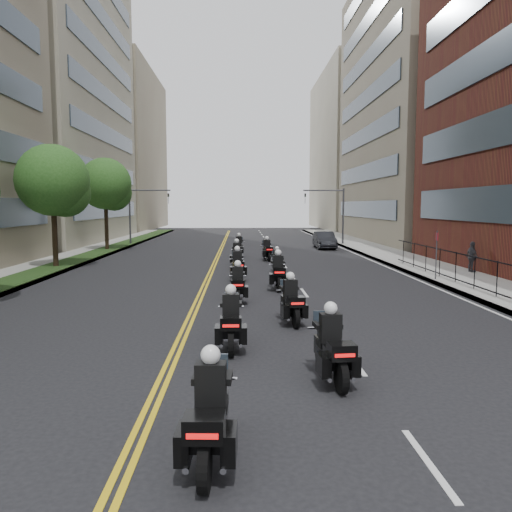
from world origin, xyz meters
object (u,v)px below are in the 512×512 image
Objects in this scene: motorcycle_10 at (239,247)px; parked_sedan at (325,240)px; motorcycle_4 at (238,286)px; motorcycle_8 at (237,255)px; motorcycle_9 at (267,251)px; pedestrian_c at (472,257)px; motorcycle_2 at (231,324)px; motorcycle_3 at (291,303)px; motorcycle_6 at (238,267)px; motorcycle_0 at (210,418)px; motorcycle_1 at (332,350)px; motorcycle_7 at (277,262)px; motorcycle_5 at (278,274)px.

motorcycle_10 reaches higher than parked_sedan.
motorcycle_8 reaches higher than motorcycle_4.
pedestrian_c reaches higher than motorcycle_9.
motorcycle_10 is at bearing 89.39° from motorcycle_4.
motorcycle_2 is 3.55m from motorcycle_3.
motorcycle_6 is at bearing -111.87° from parked_sedan.
motorcycle_0 is 4.32m from motorcycle_1.
motorcycle_8 is 0.99× the size of motorcycle_10.
parked_sedan reaches higher than motorcycle_7.
motorcycle_10 is at bearing 88.35° from motorcycle_3.
motorcycle_2 is at bearing 90.54° from motorcycle_0.
motorcycle_4 is (0.36, 12.79, -0.04)m from motorcycle_0.
pedestrian_c is at bearing -32.46° from motorcycle_10.
motorcycle_5 reaches higher than motorcycle_3.
motorcycle_9 is (0.22, 19.03, 0.01)m from motorcycle_3.
motorcycle_4 is 0.94× the size of motorcycle_10.
motorcycle_0 is at bearing -97.05° from motorcycle_5.
motorcycle_6 is at bearing 89.74° from motorcycle_4.
motorcycle_6 is 9.51m from motorcycle_9.
pedestrian_c is at bearing 58.74° from motorcycle_0.
motorcycle_0 is 28.20m from motorcycle_9.
motorcycle_8 is 6.33m from motorcycle_10.
motorcycle_4 is at bearing -106.77° from parked_sedan.
motorcycle_2 is at bearing -102.42° from motorcycle_9.
motorcycle_5 is 3.52m from motorcycle_6.
pedestrian_c reaches higher than motorcycle_10.
motorcycle_10 is (-1.83, 22.02, 0.04)m from motorcycle_3.
motorcycle_2 is 19.68m from pedestrian_c.
motorcycle_7 is 11.12m from pedestrian_c.
motorcycle_9 is 0.96× the size of motorcycle_10.
motorcycle_10 is 17.03m from pedestrian_c.
motorcycle_7 is at bearing -94.17° from motorcycle_9.
motorcycle_5 is 12.22m from motorcycle_9.
pedestrian_c is at bearing 38.38° from motorcycle_3.
motorcycle_6 is 1.01× the size of motorcycle_8.
motorcycle_9 is 13.62m from pedestrian_c.
motorcycle_3 is at bearing -97.40° from motorcycle_9.
motorcycle_9 is at bearing 81.80° from motorcycle_4.
motorcycle_3 is 29.43m from parked_sedan.
motorcycle_5 is at bearing -76.81° from motorcycle_8.
motorcycle_8 reaches higher than motorcycle_7.
motorcycle_4 is 9.54m from motorcycle_7.
motorcycle_5 is at bearing 84.40° from motorcycle_0.
motorcycle_8 reaches higher than parked_sedan.
motorcycle_1 is at bearing 56.79° from motorcycle_0.
motorcycle_9 is (2.18, 21.98, -0.01)m from motorcycle_2.
motorcycle_2 reaches higher than motorcycle_7.
motorcycle_6 is 1.19× the size of motorcycle_7.
motorcycle_9 is at bearing 57.50° from motorcycle_8.
motorcycle_6 is 13.45m from pedestrian_c.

